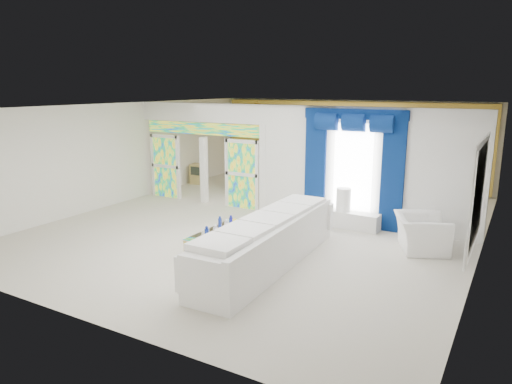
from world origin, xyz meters
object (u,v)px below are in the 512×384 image
Objects in this scene: console_table at (354,220)px; grand_piano at (264,173)px; armchair at (421,233)px; white_sofa at (268,244)px; coffee_table at (220,240)px.

grand_piano is at bearing 142.50° from console_table.
console_table is 1.06× the size of armchair.
white_sofa is 7.66m from grand_piano.
grand_piano is at bearing 117.73° from white_sofa.
coffee_table is 1.47× the size of console_table.
white_sofa is 1.40m from coffee_table.
console_table is at bearing 75.84° from white_sofa.
white_sofa is at bearing 111.45° from armchair.
armchair is 0.67× the size of grand_piano.
console_table is 0.71× the size of grand_piano.
console_table is 1.94m from armchair.
grand_piano is (-2.43, 6.37, 0.24)m from coffee_table.
white_sofa is 2.60× the size of grand_piano.
armchair is at bearing -24.89° from console_table.
white_sofa is 3.45m from armchair.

